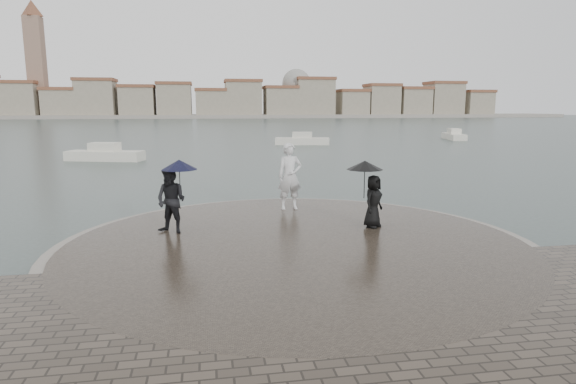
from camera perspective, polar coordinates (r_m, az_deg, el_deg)
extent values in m
plane|color=#2B3835|center=(9.56, 5.02, -13.64)|extent=(400.00, 400.00, 0.00)
cylinder|color=gray|center=(12.71, 1.00, -6.75)|extent=(12.50, 12.50, 0.32)
cylinder|color=#2D261E|center=(12.70, 1.00, -6.66)|extent=(11.90, 11.90, 0.36)
imported|color=silver|center=(16.44, 0.21, 1.88)|extent=(0.85, 0.57, 2.27)
imported|color=black|center=(13.71, -13.68, -0.99)|extent=(1.12, 1.05, 1.83)
cylinder|color=black|center=(13.71, -12.69, 0.90)|extent=(0.02, 0.02, 0.90)
cone|color=black|center=(13.64, -12.78, 3.18)|extent=(1.02, 1.02, 0.28)
imported|color=black|center=(14.19, 10.06, -1.09)|extent=(0.88, 0.87, 1.53)
cylinder|color=black|center=(14.11, 9.04, 1.07)|extent=(0.02, 0.02, 0.90)
cone|color=black|center=(14.04, 9.10, 3.17)|extent=(1.07, 1.07, 0.26)
cube|color=gray|center=(171.50, -9.10, 8.86)|extent=(260.00, 20.00, 1.20)
cube|color=gray|center=(178.07, -29.09, 9.35)|extent=(11.00, 10.00, 11.00)
cube|color=brown|center=(178.23, -29.26, 11.27)|extent=(11.60, 10.60, 1.00)
cube|color=gray|center=(174.55, -25.30, 9.33)|extent=(10.00, 10.00, 9.00)
cube|color=brown|center=(174.64, -25.42, 10.97)|extent=(10.60, 10.60, 1.00)
cube|color=gray|center=(172.01, -21.75, 10.08)|extent=(12.00, 10.00, 12.00)
cube|color=brown|center=(172.21, -21.89, 12.24)|extent=(12.60, 10.60, 1.00)
cube|color=gray|center=(169.85, -17.37, 10.00)|extent=(11.00, 10.00, 10.00)
cube|color=brown|center=(169.98, -17.47, 11.86)|extent=(11.60, 10.60, 1.00)
cube|color=gray|center=(168.74, -13.28, 10.36)|extent=(11.00, 10.00, 11.00)
cube|color=brown|center=(168.91, -13.36, 12.40)|extent=(11.60, 10.60, 1.00)
cube|color=gray|center=(168.47, -9.12, 10.16)|extent=(10.00, 10.00, 9.00)
cube|color=brown|center=(168.56, -9.17, 11.86)|extent=(10.60, 10.60, 1.00)
cube|color=gray|center=(168.99, -5.34, 10.75)|extent=(12.00, 10.00, 12.00)
cube|color=brown|center=(169.20, -5.38, 12.95)|extent=(12.60, 10.60, 1.00)
cube|color=gray|center=(170.49, -0.90, 10.45)|extent=(11.00, 10.00, 10.00)
cube|color=brown|center=(170.62, -0.91, 12.30)|extent=(11.60, 10.60, 1.00)
cube|color=gray|center=(172.77, 3.11, 10.93)|extent=(13.00, 10.00, 13.00)
cube|color=brown|center=(173.02, 3.13, 13.25)|extent=(13.60, 10.60, 1.00)
cube|color=gray|center=(176.38, 7.61, 10.19)|extent=(10.00, 10.00, 9.00)
cube|color=brown|center=(176.47, 7.65, 11.81)|extent=(10.60, 10.60, 1.00)
cube|color=gray|center=(179.95, 11.02, 10.41)|extent=(11.00, 10.00, 11.00)
cube|color=brown|center=(180.11, 11.08, 12.32)|extent=(11.60, 10.60, 1.00)
cube|color=gray|center=(184.51, 14.56, 10.11)|extent=(11.00, 10.00, 10.00)
cube|color=brown|center=(184.63, 14.63, 11.81)|extent=(11.60, 10.60, 1.00)
cube|color=gray|center=(189.73, 17.93, 10.24)|extent=(12.00, 10.00, 12.00)
cube|color=brown|center=(189.92, 18.04, 12.19)|extent=(12.60, 10.60, 1.00)
cube|color=gray|center=(196.04, 21.32, 9.58)|extent=(10.00, 10.00, 9.00)
cube|color=brown|center=(196.12, 21.42, 11.04)|extent=(10.60, 10.60, 1.00)
cube|color=#846654|center=(178.83, -27.62, 12.85)|extent=(5.00, 5.00, 32.00)
cone|color=brown|center=(181.04, -28.12, 18.68)|extent=(6.80, 6.80, 5.00)
sphere|color=gray|center=(173.67, 0.99, 12.75)|extent=(10.00, 10.00, 10.00)
cube|color=silver|center=(60.92, 19.05, 6.14)|extent=(2.82, 5.72, 0.90)
cube|color=silver|center=(60.88, 19.08, 6.70)|extent=(1.63, 2.22, 0.90)
cube|color=silver|center=(37.24, -20.85, 3.88)|extent=(5.73, 3.11, 0.90)
cube|color=silver|center=(37.19, -20.91, 4.80)|extent=(2.26, 1.72, 0.90)
cube|color=silver|center=(49.70, 1.70, 5.92)|extent=(5.71, 2.73, 0.90)
cube|color=silver|center=(49.66, 1.71, 6.61)|extent=(2.21, 1.60, 0.90)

